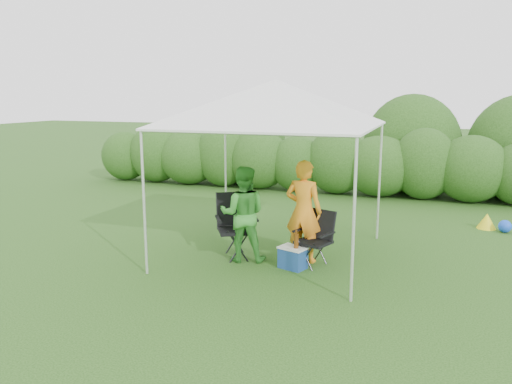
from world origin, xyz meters
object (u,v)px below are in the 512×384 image
(chair_left, at_px, (236,221))
(man, at_px, (304,211))
(cooler, at_px, (293,257))
(woman, at_px, (243,214))
(canopy, at_px, (275,103))
(chair_right, at_px, (317,234))

(chair_left, xyz_separation_m, man, (1.10, 0.11, 0.22))
(man, xyz_separation_m, cooler, (-0.06, -0.39, -0.64))
(chair_left, height_order, cooler, chair_left)
(man, height_order, woman, man)
(man, relative_size, cooler, 3.42)
(canopy, xyz_separation_m, woman, (-0.38, -0.44, -1.71))
(man, distance_m, cooler, 0.75)
(chair_right, height_order, chair_left, chair_left)
(man, bearing_deg, canopy, -10.82)
(chair_right, relative_size, cooler, 1.80)
(chair_right, xyz_separation_m, chair_left, (-1.34, -0.01, 0.10))
(chair_left, height_order, woman, woman)
(man, bearing_deg, chair_right, 162.69)
(chair_left, distance_m, woman, 0.31)
(cooler, bearing_deg, man, 101.20)
(chair_left, bearing_deg, woman, -71.52)
(chair_right, xyz_separation_m, woman, (-1.14, -0.18, 0.27))
(chair_right, height_order, woman, woman)
(canopy, distance_m, woman, 1.80)
(canopy, xyz_separation_m, cooler, (0.47, -0.55, -2.29))
(canopy, relative_size, chair_left, 3.00)
(canopy, bearing_deg, chair_left, -154.77)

